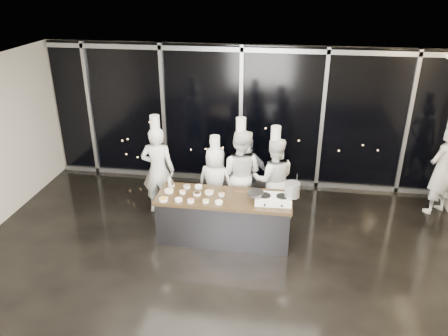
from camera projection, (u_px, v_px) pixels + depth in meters
The scene contains 15 objects.
ground at pixel (216, 268), 7.47m from camera, with size 9.00×9.00×0.00m, color black.
room_shell at pixel (227, 146), 6.51m from camera, with size 9.02×7.02×3.21m.
window_wall at pixel (241, 117), 9.89m from camera, with size 8.90×0.11×3.20m.
demo_counter at pixel (224, 218), 8.09m from camera, with size 2.46×0.86×0.90m.
stove at pixel (273, 199), 7.68m from camera, with size 0.65×0.43×0.14m.
frying_pan at pixel (255, 193), 7.68m from camera, with size 0.52×0.31×0.05m.
stock_pot at pixel (292, 190), 7.56m from camera, with size 0.26×0.26×0.26m, color silver.
prep_bowls at pixel (190, 194), 7.94m from camera, with size 1.14×0.73×0.05m.
squeeze_bottle at pixel (170, 182), 8.21m from camera, with size 0.06×0.06×0.22m.
chef_far_left at pixel (158, 170), 8.84m from camera, with size 0.70×0.48×2.10m.
chef_left at pixel (215, 182), 8.72m from camera, with size 0.83×0.63×1.75m.
chef_center at pixel (240, 173), 8.70m from camera, with size 1.03×0.87×2.10m.
guest at pixel (248, 173), 9.11m from camera, with size 0.96×0.54×1.55m.
chef_right at pixel (273, 179), 8.61m from camera, with size 0.93×0.77×1.97m.
chef_side at pixel (442, 170), 8.81m from camera, with size 0.82×0.78×2.12m.
Camera 1 is at (1.05, -5.99, 4.67)m, focal length 35.00 mm.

